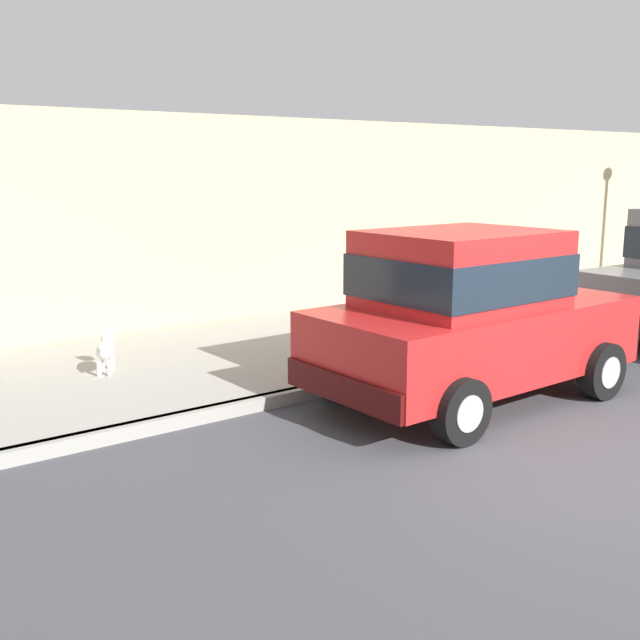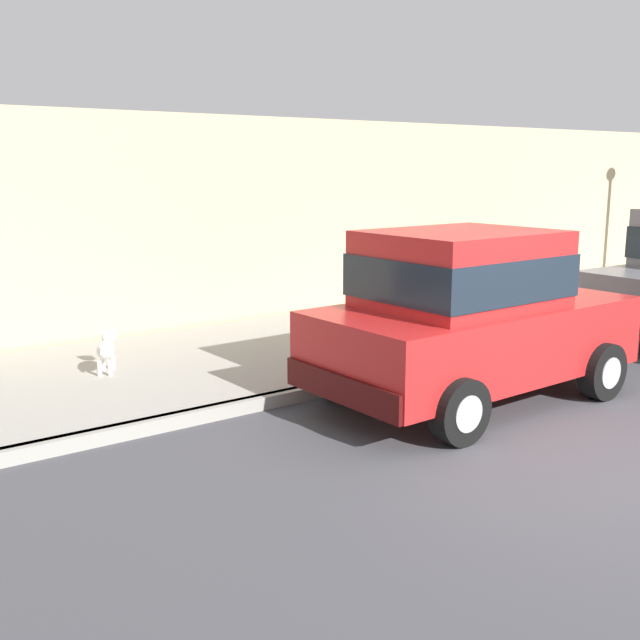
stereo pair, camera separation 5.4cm
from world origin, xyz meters
name	(u,v)px [view 1 (the left image)]	position (x,y,z in m)	size (l,w,h in m)	color
ground_plane	(617,469)	(0.00, 0.00, 0.00)	(80.00, 80.00, 0.00)	#424247
curb	(374,378)	(-3.20, 0.00, 0.07)	(0.16, 64.00, 0.14)	gray
sidewalk	(288,349)	(-5.00, 0.00, 0.07)	(3.60, 64.00, 0.14)	#99968E
car_red_hatchback	(469,314)	(-2.10, 0.39, 0.98)	(2.01, 3.83, 1.88)	red
dog_white	(106,348)	(-5.12, -2.53, 0.43)	(0.69, 0.43, 0.49)	white
building_facade	(426,213)	(-7.10, 4.64, 1.65)	(0.50, 20.00, 3.29)	tan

